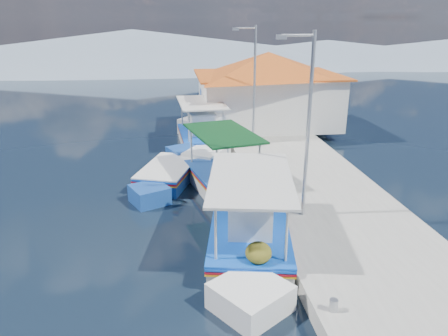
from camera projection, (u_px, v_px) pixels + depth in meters
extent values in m
plane|color=black|center=(167.00, 269.00, 12.29)|extent=(160.00, 160.00, 0.00)
cube|color=#AAA89F|center=(304.00, 178.00, 18.50)|extent=(5.00, 44.00, 0.50)
cylinder|color=#A5A8AD|center=(333.00, 305.00, 9.71)|extent=(0.20, 0.20, 0.30)
cylinder|color=#A5A8AD|center=(280.00, 212.00, 14.38)|extent=(0.20, 0.20, 0.30)
cylinder|color=#A5A8AD|center=(248.00, 157.00, 20.00)|extent=(0.20, 0.20, 0.30)
cylinder|color=#A5A8AD|center=(231.00, 126.00, 25.61)|extent=(0.20, 0.20, 0.30)
cube|color=silver|center=(249.00, 243.00, 13.25)|extent=(3.03, 4.85, 0.99)
cube|color=silver|center=(222.00, 201.00, 15.91)|extent=(2.30, 2.30, 1.10)
cube|color=silver|center=(289.00, 298.00, 10.63)|extent=(2.24, 2.24, 0.94)
cube|color=#0E49BC|center=(250.00, 229.00, 13.09)|extent=(3.12, 5.00, 0.06)
cube|color=#A60E1C|center=(250.00, 232.00, 13.12)|extent=(3.12, 5.00, 0.05)
cube|color=gold|center=(250.00, 234.00, 13.15)|extent=(3.12, 5.00, 0.04)
cube|color=#0E49BC|center=(250.00, 227.00, 13.07)|extent=(3.14, 4.96, 0.05)
cube|color=brown|center=(250.00, 228.00, 13.08)|extent=(2.84, 4.73, 0.05)
cube|color=silver|center=(254.00, 216.00, 12.61)|extent=(1.48, 1.55, 1.15)
cube|color=silver|center=(254.00, 197.00, 12.41)|extent=(1.61, 1.67, 0.06)
cylinder|color=beige|center=(205.00, 184.00, 14.26)|extent=(0.07, 0.07, 1.67)
cylinder|color=beige|center=(256.00, 179.00, 14.77)|extent=(0.07, 0.07, 1.67)
cylinder|color=beige|center=(242.00, 237.00, 10.83)|extent=(0.07, 0.07, 1.67)
cylinder|color=beige|center=(307.00, 227.00, 11.34)|extent=(0.07, 0.07, 1.67)
cube|color=silver|center=(251.00, 177.00, 12.52)|extent=(3.15, 4.87, 0.07)
ellipsoid|color=#444A13|center=(223.00, 202.00, 14.18)|extent=(0.79, 0.87, 0.59)
ellipsoid|color=#444A13|center=(239.00, 195.00, 14.87)|extent=(0.67, 0.73, 0.50)
ellipsoid|color=#444A13|center=(282.00, 250.00, 11.35)|extent=(0.71, 0.78, 0.53)
sphere|color=#DA4806|center=(274.00, 193.00, 13.67)|extent=(0.42, 0.42, 0.42)
cube|color=silver|center=(223.00, 184.00, 17.83)|extent=(3.00, 4.36, 1.02)
cube|color=silver|center=(229.00, 161.00, 20.29)|extent=(2.12, 2.12, 1.12)
cube|color=silver|center=(215.00, 211.00, 15.41)|extent=(2.06, 2.06, 0.96)
cube|color=#0E49BC|center=(223.00, 174.00, 17.68)|extent=(3.09, 4.49, 0.06)
cube|color=#A60E1C|center=(223.00, 176.00, 17.70)|extent=(3.09, 4.49, 0.05)
cube|color=gold|center=(223.00, 178.00, 17.73)|extent=(3.09, 4.49, 0.04)
cube|color=#184495|center=(223.00, 172.00, 17.65)|extent=(3.10, 4.46, 0.05)
cube|color=brown|center=(223.00, 173.00, 17.66)|extent=(2.81, 4.25, 0.05)
cylinder|color=beige|center=(208.00, 142.00, 19.03)|extent=(0.07, 0.07, 1.71)
cylinder|color=beige|center=(246.00, 143.00, 18.85)|extent=(0.07, 0.07, 1.71)
cylinder|color=beige|center=(195.00, 166.00, 15.90)|extent=(0.07, 0.07, 1.71)
cylinder|color=beige|center=(241.00, 168.00, 15.72)|extent=(0.07, 0.07, 1.71)
cube|color=#0B3A18|center=(223.00, 133.00, 17.09)|extent=(3.10, 4.39, 0.07)
cube|color=#184495|center=(169.00, 177.00, 18.67)|extent=(2.88, 3.90, 0.97)
cube|color=#184495|center=(153.00, 159.00, 20.61)|extent=(1.78, 1.78, 1.08)
cube|color=#184495|center=(187.00, 196.00, 16.75)|extent=(1.73, 1.73, 0.92)
cube|color=#0E49BC|center=(168.00, 168.00, 18.52)|extent=(2.96, 4.02, 0.06)
cube|color=#A60E1C|center=(168.00, 169.00, 18.55)|extent=(2.96, 4.02, 0.05)
cube|color=gold|center=(168.00, 171.00, 18.57)|extent=(2.96, 4.02, 0.04)
cube|color=silver|center=(168.00, 166.00, 18.50)|extent=(2.97, 3.99, 0.05)
cube|color=brown|center=(168.00, 167.00, 18.51)|extent=(2.71, 3.79, 0.05)
cube|color=silver|center=(202.00, 142.00, 23.92)|extent=(2.50, 4.44, 1.02)
cube|color=silver|center=(201.00, 127.00, 26.58)|extent=(2.29, 2.29, 1.12)
cube|color=silver|center=(203.00, 157.00, 21.29)|extent=(2.22, 2.22, 0.96)
cube|color=#0E49BC|center=(202.00, 134.00, 23.76)|extent=(2.58, 4.57, 0.06)
cube|color=#A60E1C|center=(202.00, 135.00, 23.79)|extent=(2.58, 4.57, 0.05)
cube|color=gold|center=(202.00, 137.00, 23.81)|extent=(2.58, 4.57, 0.04)
cube|color=#0E49BC|center=(202.00, 133.00, 23.73)|extent=(2.60, 4.53, 0.05)
cube|color=brown|center=(202.00, 133.00, 23.74)|extent=(2.32, 4.34, 0.05)
cube|color=silver|center=(202.00, 124.00, 23.25)|extent=(1.32, 1.46, 1.18)
cube|color=silver|center=(201.00, 113.00, 23.04)|extent=(1.44, 1.58, 0.06)
cylinder|color=beige|center=(186.00, 111.00, 25.11)|extent=(0.07, 0.07, 1.71)
cylinder|color=beige|center=(216.00, 111.00, 25.22)|extent=(0.07, 0.07, 1.71)
cylinder|color=beige|center=(184.00, 126.00, 21.70)|extent=(0.07, 0.07, 1.71)
cylinder|color=beige|center=(219.00, 126.00, 21.81)|extent=(0.07, 0.07, 1.71)
cube|color=silver|center=(201.00, 103.00, 23.17)|extent=(2.61, 4.45, 0.07)
cube|color=white|center=(267.00, 100.00, 26.37)|extent=(8.00, 6.00, 3.00)
cube|color=#CB591C|center=(268.00, 75.00, 25.85)|extent=(8.64, 6.48, 0.10)
pyramid|color=#CB591C|center=(268.00, 64.00, 25.63)|extent=(10.49, 10.49, 1.40)
cube|color=brown|center=(204.00, 113.00, 25.14)|extent=(0.06, 1.00, 2.00)
cube|color=#0E49BC|center=(201.00, 96.00, 27.28)|extent=(0.06, 1.20, 0.90)
cylinder|color=#A5A8AD|center=(308.00, 129.00, 13.52)|extent=(0.12, 0.12, 6.00)
cylinder|color=#A5A8AD|center=(298.00, 35.00, 12.51)|extent=(1.00, 0.08, 0.08)
cube|color=#A5A8AD|center=(281.00, 37.00, 12.47)|extent=(0.30, 0.14, 0.14)
cylinder|color=#A5A8AD|center=(254.00, 86.00, 21.94)|extent=(0.12, 0.12, 6.00)
cylinder|color=#A5A8AD|center=(246.00, 28.00, 20.93)|extent=(1.00, 0.08, 0.08)
cube|color=#A5A8AD|center=(236.00, 29.00, 20.89)|extent=(0.30, 0.14, 0.14)
cone|color=gray|center=(133.00, 49.00, 63.27)|extent=(96.00, 96.00, 5.50)
cone|color=gray|center=(327.00, 53.00, 67.03)|extent=(76.80, 76.80, 3.80)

